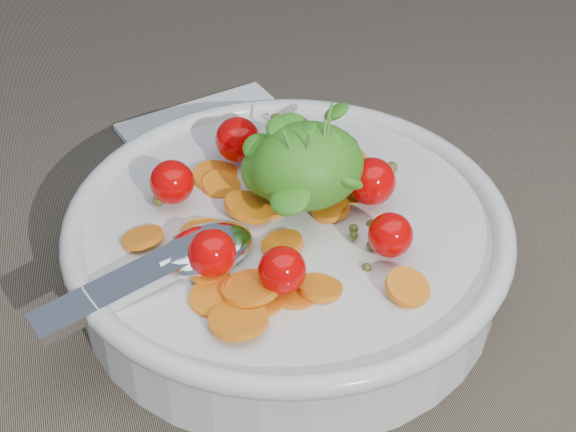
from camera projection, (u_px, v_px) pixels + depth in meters
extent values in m
plane|color=#706250|center=(260.00, 309.00, 0.57)|extent=(6.00, 6.00, 0.00)
cylinder|color=silver|center=(288.00, 253.00, 0.58)|extent=(0.27, 0.27, 0.05)
torus|color=silver|center=(288.00, 222.00, 0.56)|extent=(0.29, 0.29, 0.01)
cylinder|color=silver|center=(288.00, 278.00, 0.59)|extent=(0.14, 0.14, 0.01)
cylinder|color=brown|center=(288.00, 253.00, 0.58)|extent=(0.25, 0.25, 0.04)
cylinder|color=orange|center=(249.00, 207.00, 0.56)|extent=(0.04, 0.05, 0.02)
cylinder|color=orange|center=(251.00, 288.00, 0.50)|extent=(0.05, 0.05, 0.01)
cylinder|color=orange|center=(142.00, 238.00, 0.54)|extent=(0.03, 0.03, 0.01)
cylinder|color=orange|center=(218.00, 178.00, 0.60)|extent=(0.05, 0.05, 0.01)
cylinder|color=orange|center=(221.00, 186.00, 0.59)|extent=(0.04, 0.04, 0.01)
cylinder|color=orange|center=(316.00, 183.00, 0.59)|extent=(0.05, 0.05, 0.01)
cylinder|color=orange|center=(320.00, 288.00, 0.51)|extent=(0.04, 0.04, 0.01)
cylinder|color=orange|center=(352.00, 191.00, 0.59)|extent=(0.04, 0.04, 0.01)
cylinder|color=orange|center=(239.00, 320.00, 0.48)|extent=(0.04, 0.04, 0.01)
cylinder|color=orange|center=(216.00, 297.00, 0.50)|extent=(0.04, 0.04, 0.01)
cylinder|color=orange|center=(346.00, 159.00, 0.61)|extent=(0.04, 0.04, 0.01)
cylinder|color=orange|center=(276.00, 170.00, 0.60)|extent=(0.04, 0.04, 0.01)
cylinder|color=orange|center=(293.00, 168.00, 0.61)|extent=(0.04, 0.04, 0.01)
cylinder|color=orange|center=(407.00, 287.00, 0.51)|extent=(0.03, 0.03, 0.02)
cylinder|color=orange|center=(330.00, 209.00, 0.57)|extent=(0.03, 0.03, 0.01)
cylinder|color=orange|center=(255.00, 295.00, 0.51)|extent=(0.04, 0.04, 0.02)
cylinder|color=orange|center=(208.00, 269.00, 0.52)|extent=(0.03, 0.03, 0.01)
cylinder|color=orange|center=(314.00, 159.00, 0.61)|extent=(0.04, 0.04, 0.01)
cylinder|color=orange|center=(266.00, 208.00, 0.57)|extent=(0.04, 0.04, 0.01)
cylinder|color=orange|center=(282.00, 244.00, 0.54)|extent=(0.04, 0.04, 0.01)
cylinder|color=orange|center=(295.00, 294.00, 0.51)|extent=(0.03, 0.03, 0.01)
cylinder|color=orange|center=(288.00, 299.00, 0.51)|extent=(0.04, 0.04, 0.01)
cylinder|color=orange|center=(204.00, 242.00, 0.55)|extent=(0.05, 0.05, 0.02)
cylinder|color=orange|center=(358.00, 168.00, 0.60)|extent=(0.05, 0.05, 0.01)
sphere|color=#474F1A|center=(392.00, 167.00, 0.60)|extent=(0.01, 0.01, 0.01)
sphere|color=#474F1A|center=(220.00, 184.00, 0.59)|extent=(0.01, 0.01, 0.01)
sphere|color=#474F1A|center=(367.00, 267.00, 0.53)|extent=(0.01, 0.01, 0.01)
sphere|color=#474F1A|center=(372.00, 225.00, 0.56)|extent=(0.01, 0.01, 0.01)
sphere|color=#474F1A|center=(359.00, 196.00, 0.58)|extent=(0.01, 0.01, 0.01)
sphere|color=#474F1A|center=(197.00, 263.00, 0.52)|extent=(0.01, 0.01, 0.01)
sphere|color=#474F1A|center=(325.00, 163.00, 0.60)|extent=(0.01, 0.01, 0.01)
sphere|color=#474F1A|center=(355.00, 160.00, 0.61)|extent=(0.01, 0.01, 0.01)
sphere|color=#474F1A|center=(354.00, 229.00, 0.55)|extent=(0.01, 0.01, 0.01)
sphere|color=#474F1A|center=(218.00, 271.00, 0.52)|extent=(0.01, 0.01, 0.01)
sphere|color=#474F1A|center=(276.00, 118.00, 0.64)|extent=(0.01, 0.01, 0.01)
sphere|color=#474F1A|center=(158.00, 201.00, 0.56)|extent=(0.01, 0.01, 0.01)
sphere|color=#474F1A|center=(179.00, 186.00, 0.59)|extent=(0.01, 0.01, 0.01)
sphere|color=#474F1A|center=(218.00, 259.00, 0.53)|extent=(0.01, 0.01, 0.01)
sphere|color=#474F1A|center=(246.00, 200.00, 0.58)|extent=(0.01, 0.01, 0.01)
sphere|color=#474F1A|center=(371.00, 245.00, 0.54)|extent=(0.01, 0.01, 0.01)
sphere|color=#474F1A|center=(354.00, 235.00, 0.54)|extent=(0.01, 0.01, 0.01)
sphere|color=#C80102|center=(372.00, 181.00, 0.56)|extent=(0.03, 0.03, 0.03)
sphere|color=#C80102|center=(312.00, 143.00, 0.60)|extent=(0.03, 0.03, 0.03)
sphere|color=#C80102|center=(238.00, 139.00, 0.60)|extent=(0.03, 0.03, 0.03)
sphere|color=#C80102|center=(172.00, 182.00, 0.56)|extent=(0.03, 0.03, 0.03)
sphere|color=#C80102|center=(212.00, 253.00, 0.51)|extent=(0.03, 0.03, 0.03)
sphere|color=#C80102|center=(282.00, 270.00, 0.50)|extent=(0.03, 0.03, 0.03)
sphere|color=#C80102|center=(391.00, 235.00, 0.52)|extent=(0.03, 0.03, 0.03)
ellipsoid|color=#3E9521|center=(307.00, 166.00, 0.55)|extent=(0.07, 0.06, 0.05)
ellipsoid|color=#3E9521|center=(273.00, 170.00, 0.56)|extent=(0.04, 0.04, 0.03)
ellipsoid|color=#3E9521|center=(329.00, 145.00, 0.54)|extent=(0.02, 0.03, 0.02)
ellipsoid|color=#3E9521|center=(350.00, 182.00, 0.54)|extent=(0.02, 0.02, 0.02)
ellipsoid|color=#3E9521|center=(258.00, 147.00, 0.56)|extent=(0.02, 0.02, 0.02)
ellipsoid|color=#3E9521|center=(315.00, 146.00, 0.54)|extent=(0.04, 0.04, 0.02)
ellipsoid|color=#3E9521|center=(302.00, 134.00, 0.54)|extent=(0.03, 0.03, 0.02)
ellipsoid|color=#3E9521|center=(318.00, 139.00, 0.55)|extent=(0.03, 0.03, 0.02)
ellipsoid|color=#3E9521|center=(322.00, 168.00, 0.53)|extent=(0.02, 0.03, 0.02)
ellipsoid|color=#3E9521|center=(314.00, 157.00, 0.55)|extent=(0.03, 0.03, 0.01)
ellipsoid|color=#3E9521|center=(283.00, 139.00, 0.57)|extent=(0.03, 0.03, 0.02)
ellipsoid|color=#3E9521|center=(300.00, 150.00, 0.56)|extent=(0.03, 0.03, 0.02)
ellipsoid|color=#3E9521|center=(290.00, 198.00, 0.53)|extent=(0.03, 0.03, 0.02)
ellipsoid|color=#3E9521|center=(335.00, 147.00, 0.58)|extent=(0.03, 0.03, 0.02)
ellipsoid|color=#3E9521|center=(292.00, 131.00, 0.56)|extent=(0.04, 0.04, 0.03)
ellipsoid|color=#3E9521|center=(343.00, 138.00, 0.56)|extent=(0.03, 0.02, 0.02)
ellipsoid|color=#3E9521|center=(331.00, 151.00, 0.54)|extent=(0.03, 0.03, 0.03)
ellipsoid|color=#3E9521|center=(314.00, 136.00, 0.58)|extent=(0.03, 0.03, 0.02)
ellipsoid|color=#3E9521|center=(336.00, 112.00, 0.59)|extent=(0.03, 0.03, 0.02)
ellipsoid|color=#3E9521|center=(321.00, 146.00, 0.54)|extent=(0.02, 0.02, 0.02)
ellipsoid|color=#3E9521|center=(304.00, 181.00, 0.54)|extent=(0.02, 0.02, 0.02)
ellipsoid|color=#3E9521|center=(280.00, 131.00, 0.55)|extent=(0.02, 0.03, 0.02)
ellipsoid|color=#3E9521|center=(302.00, 147.00, 0.54)|extent=(0.03, 0.03, 0.02)
cylinder|color=#4C8C33|center=(323.00, 138.00, 0.55)|extent=(0.02, 0.01, 0.04)
cylinder|color=#4C8C33|center=(322.00, 158.00, 0.54)|extent=(0.01, 0.02, 0.04)
cylinder|color=#4C8C33|center=(296.00, 163.00, 0.53)|extent=(0.01, 0.01, 0.05)
cylinder|color=#4C8C33|center=(324.00, 154.00, 0.54)|extent=(0.01, 0.01, 0.05)
cylinder|color=#4C8C33|center=(305.00, 161.00, 0.53)|extent=(0.00, 0.01, 0.05)
ellipsoid|color=silver|center=(205.00, 250.00, 0.53)|extent=(0.07, 0.06, 0.02)
cube|color=silver|center=(131.00, 282.00, 0.51)|extent=(0.12, 0.06, 0.02)
cylinder|color=silver|center=(176.00, 261.00, 0.52)|extent=(0.03, 0.02, 0.01)
cube|color=white|center=(219.00, 138.00, 0.73)|extent=(0.16, 0.15, 0.01)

